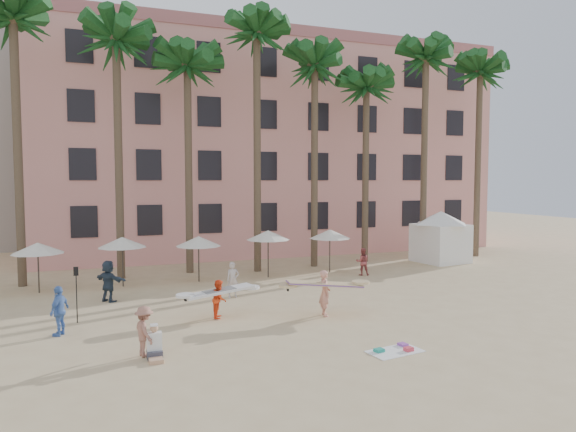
{
  "coord_description": "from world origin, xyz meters",
  "views": [
    {
      "loc": [
        -6.08,
        -15.54,
        5.61
      ],
      "look_at": [
        1.86,
        6.0,
        4.0
      ],
      "focal_mm": 32.0,
      "sensor_mm": 36.0,
      "label": 1
    }
  ],
  "objects_px": {
    "cabana": "(441,232)",
    "carrier_white": "(219,297)",
    "pink_hotel": "(263,152)",
    "carrier_yellow": "(325,290)"
  },
  "relations": [
    {
      "from": "cabana",
      "to": "carrier_white",
      "type": "bearing_deg",
      "value": -153.05
    },
    {
      "from": "cabana",
      "to": "carrier_white",
      "type": "distance_m",
      "value": 19.53
    },
    {
      "from": "pink_hotel",
      "to": "cabana",
      "type": "height_order",
      "value": "pink_hotel"
    },
    {
      "from": "pink_hotel",
      "to": "cabana",
      "type": "distance_m",
      "value": 16.33
    },
    {
      "from": "pink_hotel",
      "to": "carrier_yellow",
      "type": "bearing_deg",
      "value": -101.12
    },
    {
      "from": "cabana",
      "to": "pink_hotel",
      "type": "bearing_deg",
      "value": 125.34
    },
    {
      "from": "pink_hotel",
      "to": "carrier_yellow",
      "type": "distance_m",
      "value": 23.91
    },
    {
      "from": "cabana",
      "to": "carrier_white",
      "type": "relative_size",
      "value": 1.69
    },
    {
      "from": "pink_hotel",
      "to": "carrier_white",
      "type": "xyz_separation_m",
      "value": [
        -8.58,
        -21.24,
        -7.15
      ]
    },
    {
      "from": "carrier_white",
      "to": "cabana",
      "type": "bearing_deg",
      "value": 26.95
    }
  ]
}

